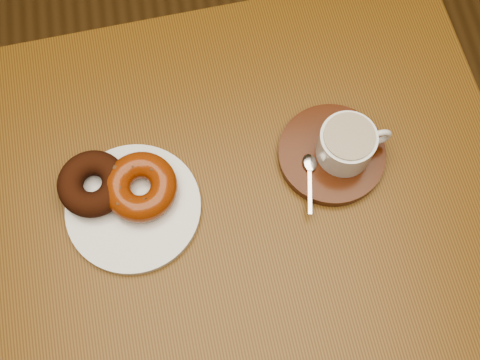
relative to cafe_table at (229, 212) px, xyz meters
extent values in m
plane|color=#513619|center=(0.13, -0.15, -0.69)|extent=(6.00, 6.00, 0.00)
cube|color=brown|center=(0.00, 0.00, 0.11)|extent=(0.91, 0.70, 0.03)
cylinder|color=#472114|center=(0.41, -0.26, -0.29)|extent=(0.05, 0.05, 0.78)
cylinder|color=#472114|center=(-0.41, 0.26, -0.29)|extent=(0.05, 0.05, 0.78)
cylinder|color=#472114|center=(0.37, 0.30, -0.29)|extent=(0.05, 0.05, 0.78)
cylinder|color=silver|center=(-0.14, -0.01, 0.14)|extent=(0.26, 0.26, 0.01)
torus|color=black|center=(-0.20, 0.03, 0.16)|extent=(0.11, 0.11, 0.04)
torus|color=maroon|center=(-0.13, 0.01, 0.16)|extent=(0.13, 0.13, 0.04)
cube|color=#432A16|center=(-0.09, 0.01, 0.18)|extent=(0.01, 0.00, 0.00)
cube|color=#432A16|center=(-0.10, 0.03, 0.18)|extent=(0.01, 0.01, 0.00)
cube|color=#432A16|center=(-0.11, 0.04, 0.18)|extent=(0.01, 0.01, 0.00)
cube|color=#432A16|center=(-0.13, 0.04, 0.18)|extent=(0.01, 0.01, 0.00)
cube|color=#432A16|center=(-0.15, 0.03, 0.18)|extent=(0.01, 0.01, 0.00)
cube|color=#432A16|center=(-0.16, 0.02, 0.18)|extent=(0.01, 0.01, 0.00)
cube|color=#432A16|center=(-0.16, 0.00, 0.18)|extent=(0.01, 0.01, 0.00)
cube|color=#432A16|center=(-0.15, -0.02, 0.18)|extent=(0.01, 0.01, 0.00)
cube|color=#432A16|center=(-0.13, -0.03, 0.18)|extent=(0.01, 0.01, 0.00)
cube|color=#432A16|center=(-0.11, -0.02, 0.18)|extent=(0.01, 0.01, 0.00)
cube|color=#432A16|center=(-0.10, -0.01, 0.18)|extent=(0.01, 0.01, 0.00)
cylinder|color=#3C1708|center=(0.17, 0.02, 0.14)|extent=(0.22, 0.22, 0.02)
cylinder|color=silver|center=(0.18, 0.02, 0.18)|extent=(0.08, 0.08, 0.06)
cylinder|color=brown|center=(0.18, 0.02, 0.21)|extent=(0.08, 0.08, 0.00)
torus|color=silver|center=(0.23, 0.02, 0.18)|extent=(0.04, 0.01, 0.04)
ellipsoid|color=silver|center=(0.13, 0.01, 0.15)|extent=(0.02, 0.03, 0.01)
cube|color=silver|center=(0.12, -0.03, 0.15)|extent=(0.02, 0.08, 0.00)
camera|label=1|loc=(-0.03, -0.31, 0.99)|focal=45.00mm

